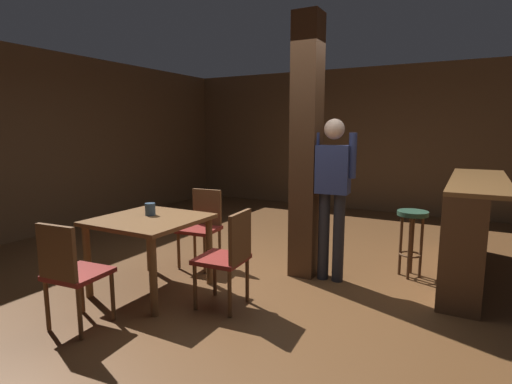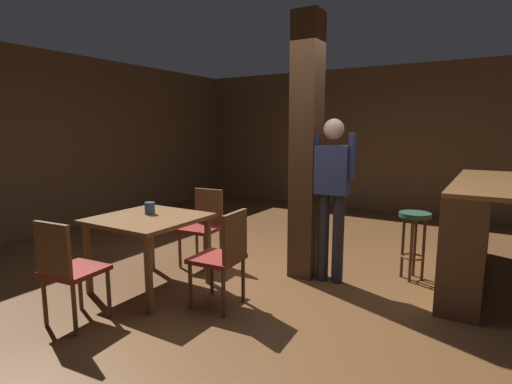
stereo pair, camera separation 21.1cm
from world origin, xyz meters
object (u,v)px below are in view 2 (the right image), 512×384
chair_north (204,223)px  dining_table (149,228)px  bar_stool_near (414,230)px  chair_east (224,254)px  bar_counter (470,229)px  napkin_cup (150,208)px  standing_person (332,189)px  chair_south (67,267)px

chair_north → dining_table: bearing=-89.7°
bar_stool_near → chair_east: bearing=-129.4°
dining_table → bar_stool_near: (2.24, 1.66, -0.08)m
bar_counter → chair_north: bearing=-158.4°
chair_north → bar_counter: bar_counter is taller
chair_north → bar_stool_near: (2.24, 0.78, 0.04)m
dining_table → bar_counter: (2.75, 1.97, -0.07)m
dining_table → napkin_cup: napkin_cup is taller
chair_north → standing_person: (1.50, 0.25, 0.50)m
bar_counter → dining_table: bearing=-144.4°
napkin_cup → standing_person: 1.89m
chair_east → napkin_cup: 1.02m
chair_east → chair_south: size_ratio=1.00×
bar_counter → bar_stool_near: bar_counter is taller
dining_table → standing_person: 1.91m
bar_counter → bar_stool_near: (-0.51, -0.32, -0.01)m
chair_north → chair_east: 1.24m
chair_south → bar_stool_near: size_ratio=1.21×
standing_person → chair_south: bearing=-125.8°
chair_east → bar_stool_near: bearing=50.6°
chair_north → standing_person: 1.60m
chair_south → bar_stool_near: 3.40m
standing_person → bar_counter: 1.57m
chair_north → bar_counter: 2.96m
chair_north → standing_person: standing_person is taller
chair_south → napkin_cup: (-0.09, 1.01, 0.31)m
dining_table → bar_counter: bearing=35.6°
dining_table → napkin_cup: size_ratio=7.85×
bar_counter → bar_stool_near: 0.60m
chair_north → bar_counter: (2.75, 1.09, 0.05)m
chair_south → bar_counter: size_ratio=0.39×
dining_table → bar_counter: size_ratio=0.42×
napkin_cup → standing_person: size_ratio=0.07×
chair_south → bar_counter: (2.73, 2.89, 0.05)m
chair_north → napkin_cup: 0.85m
chair_east → standing_person: standing_person is taller
chair_south → napkin_cup: 1.06m
dining_table → chair_east: size_ratio=1.10×
standing_person → bar_counter: size_ratio=0.75×
chair_north → bar_stool_near: chair_north is taller
dining_table → bar_stool_near: dining_table is taller
standing_person → chair_east: bearing=-118.4°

